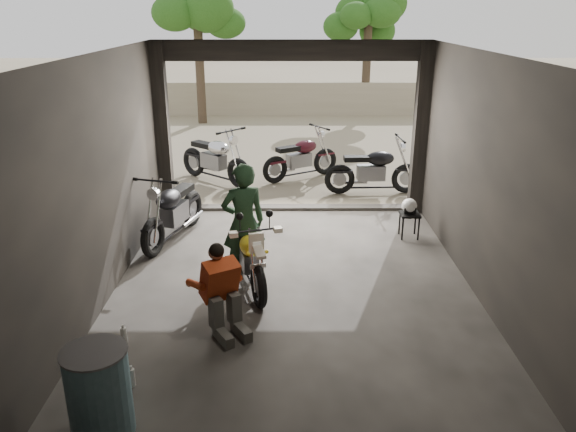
{
  "coord_description": "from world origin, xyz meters",
  "views": [
    {
      "loc": [
        -0.09,
        -6.87,
        3.7
      ],
      "look_at": [
        -0.07,
        0.6,
        0.94
      ],
      "focal_mm": 35.0,
      "sensor_mm": 36.0,
      "label": 1
    }
  ],
  "objects_px": {
    "mechanic": "(224,293)",
    "outside_bike_b": "(301,154)",
    "outside_bike_c": "(374,166)",
    "rider": "(244,222)",
    "sign_post": "(498,137)",
    "stool": "(410,217)",
    "oil_drum": "(99,394)",
    "left_bike": "(173,206)",
    "outside_bike_a": "(215,154)",
    "main_bike": "(249,252)",
    "helmet": "(409,206)"
  },
  "relations": [
    {
      "from": "mechanic",
      "to": "outside_bike_b",
      "type": "bearing_deg",
      "value": 49.61
    },
    {
      "from": "outside_bike_c",
      "to": "rider",
      "type": "distance_m",
      "value": 4.69
    },
    {
      "from": "sign_post",
      "to": "mechanic",
      "type": "bearing_deg",
      "value": -125.85
    },
    {
      "from": "sign_post",
      "to": "stool",
      "type": "bearing_deg",
      "value": -135.64
    },
    {
      "from": "stool",
      "to": "rider",
      "type": "bearing_deg",
      "value": -150.93
    },
    {
      "from": "oil_drum",
      "to": "left_bike",
      "type": "bearing_deg",
      "value": 92.63
    },
    {
      "from": "outside_bike_b",
      "to": "outside_bike_c",
      "type": "height_order",
      "value": "outside_bike_c"
    },
    {
      "from": "outside_bike_a",
      "to": "rider",
      "type": "xyz_separation_m",
      "value": [
        1.0,
        -4.86,
        0.22
      ]
    },
    {
      "from": "outside_bike_b",
      "to": "rider",
      "type": "bearing_deg",
      "value": 137.7
    },
    {
      "from": "outside_bike_a",
      "to": "outside_bike_b",
      "type": "bearing_deg",
      "value": -41.51
    },
    {
      "from": "left_bike",
      "to": "sign_post",
      "type": "height_order",
      "value": "sign_post"
    },
    {
      "from": "outside_bike_a",
      "to": "mechanic",
      "type": "bearing_deg",
      "value": -131.54
    },
    {
      "from": "outside_bike_a",
      "to": "sign_post",
      "type": "bearing_deg",
      "value": -71.82
    },
    {
      "from": "left_bike",
      "to": "outside_bike_c",
      "type": "bearing_deg",
      "value": 50.34
    },
    {
      "from": "main_bike",
      "to": "outside_bike_b",
      "type": "distance_m",
      "value": 5.48
    },
    {
      "from": "outside_bike_b",
      "to": "sign_post",
      "type": "xyz_separation_m",
      "value": [
        3.51,
        -2.52,
        0.94
      ]
    },
    {
      "from": "rider",
      "to": "oil_drum",
      "type": "xyz_separation_m",
      "value": [
        -1.08,
        -3.23,
        -0.42
      ]
    },
    {
      "from": "main_bike",
      "to": "stool",
      "type": "relative_size",
      "value": 3.51
    },
    {
      "from": "oil_drum",
      "to": "sign_post",
      "type": "height_order",
      "value": "sign_post"
    },
    {
      "from": "stool",
      "to": "helmet",
      "type": "xyz_separation_m",
      "value": [
        -0.01,
        0.03,
        0.2
      ]
    },
    {
      "from": "helmet",
      "to": "sign_post",
      "type": "bearing_deg",
      "value": 23.33
    },
    {
      "from": "outside_bike_c",
      "to": "sign_post",
      "type": "bearing_deg",
      "value": -127.35
    },
    {
      "from": "outside_bike_a",
      "to": "mechanic",
      "type": "distance_m",
      "value": 6.43
    },
    {
      "from": "outside_bike_c",
      "to": "oil_drum",
      "type": "xyz_separation_m",
      "value": [
        -3.53,
        -7.22,
        -0.17
      ]
    },
    {
      "from": "sign_post",
      "to": "outside_bike_c",
      "type": "bearing_deg",
      "value": 157.37
    },
    {
      "from": "outside_bike_a",
      "to": "outside_bike_c",
      "type": "relative_size",
      "value": 1.05
    },
    {
      "from": "helmet",
      "to": "sign_post",
      "type": "xyz_separation_m",
      "value": [
        1.76,
        1.06,
        0.95
      ]
    },
    {
      "from": "main_bike",
      "to": "helmet",
      "type": "distance_m",
      "value": 3.18
    },
    {
      "from": "outside_bike_a",
      "to": "main_bike",
      "type": "bearing_deg",
      "value": -127.46
    },
    {
      "from": "left_bike",
      "to": "outside_bike_a",
      "type": "height_order",
      "value": "outside_bike_a"
    },
    {
      "from": "outside_bike_a",
      "to": "sign_post",
      "type": "distance_m",
      "value": 5.96
    },
    {
      "from": "left_bike",
      "to": "outside_bike_a",
      "type": "bearing_deg",
      "value": 101.02
    },
    {
      "from": "left_bike",
      "to": "rider",
      "type": "relative_size",
      "value": 1.05
    },
    {
      "from": "outside_bike_b",
      "to": "oil_drum",
      "type": "relative_size",
      "value": 1.97
    },
    {
      "from": "outside_bike_b",
      "to": "outside_bike_a",
      "type": "bearing_deg",
      "value": 65.89
    },
    {
      "from": "mechanic",
      "to": "helmet",
      "type": "height_order",
      "value": "mechanic"
    },
    {
      "from": "left_bike",
      "to": "outside_bike_c",
      "type": "distance_m",
      "value": 4.53
    },
    {
      "from": "stool",
      "to": "helmet",
      "type": "height_order",
      "value": "helmet"
    },
    {
      "from": "left_bike",
      "to": "sign_post",
      "type": "distance_m",
      "value": 5.93
    },
    {
      "from": "outside_bike_c",
      "to": "rider",
      "type": "height_order",
      "value": "rider"
    },
    {
      "from": "outside_bike_a",
      "to": "helmet",
      "type": "xyz_separation_m",
      "value": [
        3.69,
        -3.32,
        -0.06
      ]
    },
    {
      "from": "left_bike",
      "to": "main_bike",
      "type": "bearing_deg",
      "value": -35.34
    },
    {
      "from": "outside_bike_a",
      "to": "outside_bike_b",
      "type": "xyz_separation_m",
      "value": [
        1.94,
        0.27,
        -0.05
      ]
    },
    {
      "from": "outside_bike_a",
      "to": "outside_bike_c",
      "type": "distance_m",
      "value": 3.55
    },
    {
      "from": "outside_bike_c",
      "to": "stool",
      "type": "height_order",
      "value": "outside_bike_c"
    },
    {
      "from": "outside_bike_c",
      "to": "mechanic",
      "type": "bearing_deg",
      "value": 152.43
    },
    {
      "from": "outside_bike_c",
      "to": "sign_post",
      "type": "relative_size",
      "value": 0.79
    },
    {
      "from": "left_bike",
      "to": "outside_bike_b",
      "type": "distance_m",
      "value": 4.31
    },
    {
      "from": "mechanic",
      "to": "sign_post",
      "type": "xyz_separation_m",
      "value": [
        4.58,
        4.12,
        0.99
      ]
    },
    {
      "from": "outside_bike_b",
      "to": "oil_drum",
      "type": "distance_m",
      "value": 8.59
    }
  ]
}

